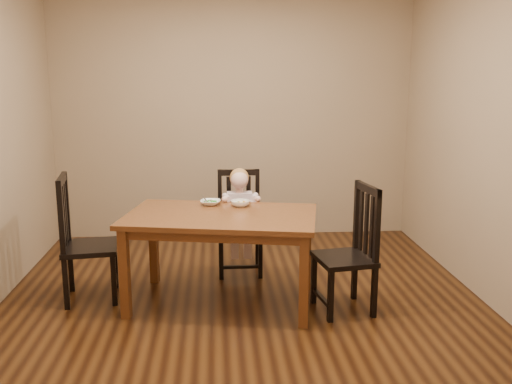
{
  "coord_description": "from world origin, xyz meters",
  "views": [
    {
      "loc": [
        -0.21,
        -4.44,
        1.88
      ],
      "look_at": [
        0.13,
        0.25,
        0.88
      ],
      "focal_mm": 40.0,
      "sensor_mm": 36.0,
      "label": 1
    }
  ],
  "objects": [
    {
      "name": "chair_right",
      "position": [
        0.84,
        -0.21,
        0.49
      ],
      "size": [
        0.49,
        0.5,
        1.01
      ],
      "rotation": [
        0.0,
        0.0,
        1.74
      ],
      "color": "black",
      "rests_on": "room"
    },
    {
      "name": "toddler",
      "position": [
        0.01,
        0.7,
        0.6
      ],
      "size": [
        0.31,
        0.39,
        0.53
      ],
      "primitive_type": null,
      "rotation": [
        0.0,
        0.0,
        3.15
      ],
      "color": "silver",
      "rests_on": "chair_child"
    },
    {
      "name": "room",
      "position": [
        0.0,
        0.0,
        1.35
      ],
      "size": [
        4.01,
        4.01,
        2.71
      ],
      "color": "#48270F",
      "rests_on": "ground"
    },
    {
      "name": "chair_child",
      "position": [
        0.01,
        0.75,
        0.46
      ],
      "size": [
        0.42,
        0.4,
        0.96
      ],
      "rotation": [
        0.0,
        0.0,
        3.15
      ],
      "color": "black",
      "rests_on": "room"
    },
    {
      "name": "fork",
      "position": [
        -0.3,
        0.3,
        0.8
      ],
      "size": [
        0.06,
        0.12,
        0.05
      ],
      "rotation": [
        0.0,
        0.0,
        0.36
      ],
      "color": "silver",
      "rests_on": "bowl_peas"
    },
    {
      "name": "dining_table",
      "position": [
        -0.17,
        -0.0,
        0.67
      ],
      "size": [
        1.65,
        1.17,
        0.75
      ],
      "rotation": [
        0.0,
        0.0,
        -0.19
      ],
      "color": "#513212",
      "rests_on": "room"
    },
    {
      "name": "bowl_peas",
      "position": [
        -0.26,
        0.32,
        0.78
      ],
      "size": [
        0.19,
        0.19,
        0.04
      ],
      "primitive_type": "imported",
      "rotation": [
        0.0,
        0.0,
        -0.13
      ],
      "color": "white",
      "rests_on": "dining_table"
    },
    {
      "name": "bowl_veg",
      "position": [
        -0.0,
        0.25,
        0.78
      ],
      "size": [
        0.19,
        0.19,
        0.05
      ],
      "primitive_type": "imported",
      "rotation": [
        0.0,
        0.0,
        0.18
      ],
      "color": "white",
      "rests_on": "dining_table"
    },
    {
      "name": "chair_left",
      "position": [
        -1.31,
        0.16,
        0.51
      ],
      "size": [
        0.49,
        0.51,
        1.05
      ],
      "rotation": [
        0.0,
        0.0,
        -1.43
      ],
      "color": "black",
      "rests_on": "room"
    }
  ]
}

